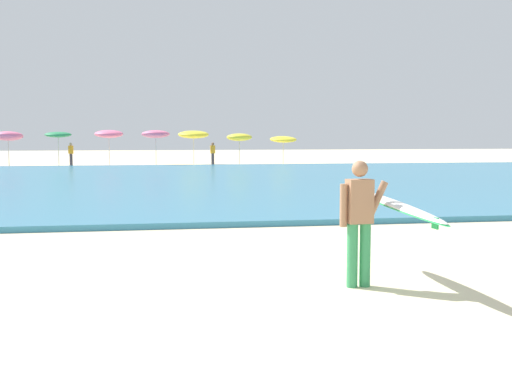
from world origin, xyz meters
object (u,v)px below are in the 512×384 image
Objects in this scene: beach_umbrella_6 at (239,137)px; beachgoer_near_row_mid at (71,154)px; beach_umbrella_4 at (156,134)px; beach_umbrella_1 at (8,136)px; beachgoer_near_row_left at (213,153)px; beach_umbrella_2 at (58,135)px; beach_umbrella_5 at (194,135)px; beach_umbrella_3 at (109,134)px; surfer_with_board at (377,211)px; beach_umbrella_7 at (283,139)px.

beachgoer_near_row_mid is at bearing 178.78° from beach_umbrella_6.
beach_umbrella_1 is at bearing 176.76° from beach_umbrella_4.
beachgoer_near_row_left and beachgoer_near_row_mid have the same top height.
beach_umbrella_2 is 0.95× the size of beach_umbrella_5.
beach_umbrella_1 reaches higher than beachgoer_near_row_mid.
beach_umbrella_5 is 1.55× the size of beachgoer_near_row_mid.
beach_umbrella_3 is (3.24, 0.89, 0.05)m from beach_umbrella_2.
surfer_with_board is at bearing -85.79° from beach_umbrella_4.
beach_umbrella_7 is (12.32, 0.38, -0.39)m from beach_umbrella_3.
beach_umbrella_7 reaches higher than beachgoer_near_row_mid.
surfer_with_board is at bearing -95.10° from beach_umbrella_6.
beach_umbrella_7 is at bearing 1.77° from beach_umbrella_3.
beach_umbrella_5 reaches higher than beach_umbrella_1.
beach_umbrella_3 reaches higher than beach_umbrella_6.
beach_umbrella_4 is 0.99× the size of beach_umbrella_5.
beach_umbrella_4 is 5.81m from beachgoer_near_row_mid.
beach_umbrella_5 is at bearing 9.22° from beach_umbrella_1.
beach_umbrella_6 is (15.23, 0.03, -0.09)m from beach_umbrella_1.
beach_umbrella_6 is 1.40× the size of beachgoer_near_row_mid.
beach_umbrella_4 is at bearing -8.21° from beachgoer_near_row_mid.
beachgoer_near_row_mid is at bearing 171.79° from beach_umbrella_4.
beach_umbrella_4 reaches higher than beach_umbrella_7.
beach_umbrella_6 reaches higher than beachgoer_near_row_mid.
beachgoer_near_row_mid is (0.80, -0.03, -1.26)m from beach_umbrella_2.
beach_umbrella_7 reaches higher than surfer_with_board.
beach_umbrella_2 reaches higher than beach_umbrella_6.
beach_umbrella_3 is at bearing -178.23° from beach_umbrella_7.
beach_umbrella_2 is at bearing 178.73° from beach_umbrella_6.
beach_umbrella_4 reaches higher than beachgoer_near_row_left.
beach_umbrella_4 is at bearing -167.07° from beach_umbrella_7.
beach_umbrella_6 is 3.77m from beach_umbrella_7.
beach_umbrella_5 reaches higher than beachgoer_near_row_left.
beach_umbrella_5 is at bearing 113.96° from beachgoer_near_row_left.
beach_umbrella_5 is at bearing 147.21° from beach_umbrella_6.
beach_umbrella_2 is at bearing -164.74° from beach_umbrella_3.
beach_umbrella_3 is 12.33m from beach_umbrella_7.
beach_umbrella_4 is 1.17× the size of beach_umbrella_7.
beach_umbrella_5 is at bearing 7.75° from beach_umbrella_3.
beach_umbrella_2 is 1.47× the size of beachgoer_near_row_left.
beach_umbrella_7 is at bearing 12.93° from beach_umbrella_4.
beachgoer_near_row_left is at bearing -13.88° from beach_umbrella_3.
beach_umbrella_1 is 1.15× the size of beach_umbrella_7.
beach_umbrella_5 is (5.85, 0.80, -0.04)m from beach_umbrella_3.
beach_umbrella_3 is 1.57× the size of beachgoer_near_row_mid.
surfer_with_board is 36.84m from beach_umbrella_2.
beach_umbrella_1 is 12.36m from beach_umbrella_5.
beach_umbrella_6 is at bearing 16.57° from beachgoer_near_row_left.
beach_umbrella_1 is 0.98× the size of beach_umbrella_4.
beach_umbrella_2 is 10.33m from beachgoer_near_row_left.
beach_umbrella_3 reaches higher than surfer_with_board.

